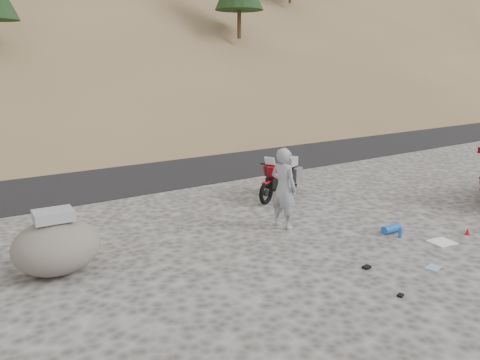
% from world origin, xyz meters
% --- Properties ---
extents(ground, '(140.00, 140.00, 0.00)m').
position_xyz_m(ground, '(0.00, 0.00, 0.00)').
color(ground, '#413F3C').
rests_on(ground, ground).
extents(road, '(120.00, 7.00, 0.05)m').
position_xyz_m(road, '(0.00, 9.00, 0.00)').
color(road, black).
rests_on(road, ground).
extents(motorcycle, '(2.04, 1.10, 1.29)m').
position_xyz_m(motorcycle, '(1.41, 3.14, 0.55)').
color(motorcycle, black).
rests_on(motorcycle, ground).
extents(man, '(0.58, 0.76, 1.85)m').
position_xyz_m(man, '(-0.17, 1.14, 0.00)').
color(man, gray).
rests_on(man, ground).
extents(boulder, '(1.80, 1.64, 1.17)m').
position_xyz_m(boulder, '(-5.05, 1.50, 0.51)').
color(boulder, '#59524C').
rests_on(boulder, ground).
extents(small_rock, '(0.78, 0.73, 0.40)m').
position_xyz_m(small_rock, '(-4.73, 2.16, 0.20)').
color(small_rock, '#59524C').
rests_on(small_rock, ground).
extents(gear_white_cloth, '(0.54, 0.50, 0.02)m').
position_xyz_m(gear_white_cloth, '(2.00, -1.49, 0.01)').
color(gear_white_cloth, white).
rests_on(gear_white_cloth, ground).
extents(gear_blue_mat, '(0.48, 0.21, 0.19)m').
position_xyz_m(gear_blue_mat, '(1.59, -0.51, 0.09)').
color(gear_blue_mat, '#1C55AB').
rests_on(gear_blue_mat, ground).
extents(gear_bottle, '(0.08, 0.08, 0.22)m').
position_xyz_m(gear_bottle, '(1.51, -0.80, 0.11)').
color(gear_bottle, '#1C55AB').
rests_on(gear_bottle, ground).
extents(gear_funnel, '(0.14, 0.14, 0.15)m').
position_xyz_m(gear_funnel, '(2.87, -1.53, 0.08)').
color(gear_funnel, '#AC0B14').
rests_on(gear_funnel, ground).
extents(gear_glove_a, '(0.16, 0.12, 0.04)m').
position_xyz_m(gear_glove_a, '(-0.32, -1.48, 0.02)').
color(gear_glove_a, black).
rests_on(gear_glove_a, ground).
extents(gear_glove_b, '(0.13, 0.11, 0.04)m').
position_xyz_m(gear_glove_b, '(-0.71, -2.51, 0.02)').
color(gear_glove_b, black).
rests_on(gear_glove_b, ground).
extents(gear_blue_cloth, '(0.33, 0.27, 0.01)m').
position_xyz_m(gear_blue_cloth, '(0.70, -2.15, 0.01)').
color(gear_blue_cloth, '#80A3C6').
rests_on(gear_blue_cloth, ground).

